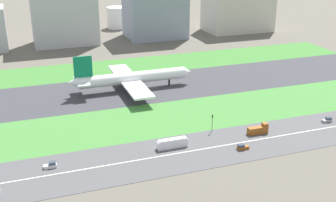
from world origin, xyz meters
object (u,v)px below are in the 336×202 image
truck_0 (258,130)px  cargo_warehouse (238,6)px  hangar_building (64,10)px  airliner (130,78)px  fuel_tank_centre (150,18)px  traffic_light (212,122)px  car_4 (242,147)px  car_6 (327,120)px  car_2 (51,165)px  bus_0 (172,143)px  office_tower (155,4)px  fuel_tank_west (118,17)px

truck_0 → cargo_warehouse: (87.89, 182.00, 18.61)m
hangar_building → cargo_warehouse: size_ratio=0.92×
airliner → fuel_tank_centre: (60.70, 159.00, 0.25)m
traffic_light → fuel_tank_centre: fuel_tank_centre is taller
truck_0 → car_4: bearing=-141.5°
truck_0 → car_6: bearing=0.0°
car_2 → bus_0: bearing=-0.0°
truck_0 → hangar_building: bearing=106.2°
hangar_building → cargo_warehouse: 140.80m
car_4 → hangar_building: hangar_building is taller
car_6 → cargo_warehouse: (54.33, 182.00, 19.36)m
cargo_warehouse → car_4: bearing=-117.6°
car_6 → office_tower: office_tower is taller
bus_0 → fuel_tank_west: size_ratio=0.63×
airliner → cargo_warehouse: cargo_warehouse is taller
traffic_light → fuel_tank_west: bearing=86.5°
car_4 → cargo_warehouse: cargo_warehouse is taller
car_2 → cargo_warehouse: cargo_warehouse is taller
traffic_light → office_tower: office_tower is taller
hangar_building → fuel_tank_centre: bearing=29.7°
car_4 → fuel_tank_west: (9.30, 237.00, 7.95)m
car_6 → hangar_building: 202.83m
car_4 → office_tower: (28.36, 192.00, 24.25)m
car_4 → office_tower: 195.59m
car_2 → car_4: same height
car_4 → fuel_tank_centre: 240.19m
truck_0 → hangar_building: (-52.85, 182.00, 22.69)m
hangar_building → cargo_warehouse: hangar_building is taller
car_6 → office_tower: (-17.77, 182.00, 24.25)m
car_4 → hangar_building: 197.58m
airliner → office_tower: office_tower is taller
airliner → office_tower: bearing=66.1°
bus_0 → traffic_light: traffic_light is taller
bus_0 → fuel_tank_centre: (62.61, 227.00, 4.67)m
traffic_light → fuel_tank_centre: 223.12m
airliner → fuel_tank_west: bearing=78.8°
airliner → traffic_light: 62.71m
truck_0 → traffic_light: traffic_light is taller
car_2 → airliner: bearing=55.9°
car_2 → truck_0: bearing=-0.0°
traffic_light → fuel_tank_west: 219.46m
airliner → car_4: bearing=-74.2°
car_4 → traffic_light: traffic_light is taller
car_2 → car_4: (68.10, -10.00, 0.00)m
hangar_building → office_tower: office_tower is taller
truck_0 → traffic_light: 18.57m
bus_0 → cargo_warehouse: size_ratio=0.22×
car_6 → fuel_tank_centre: (-7.51, 227.00, 5.56)m
airliner → fuel_tank_centre: 170.19m
car_2 → cargo_warehouse: (168.56, 182.00, 19.36)m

